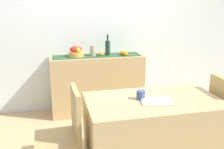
{
  "coord_description": "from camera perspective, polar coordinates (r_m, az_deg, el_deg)",
  "views": [
    {
      "loc": [
        -0.7,
        -2.76,
        1.65
      ],
      "look_at": [
        0.0,
        0.34,
        0.74
      ],
      "focal_mm": 41.41,
      "sensor_mm": 36.0,
      "label": 1
    }
  ],
  "objects": [
    {
      "name": "apple_center",
      "position": [
        3.77,
        -7.22,
        5.61
      ],
      "size": [
        0.07,
        0.07,
        0.07
      ],
      "primitive_type": "sphere",
      "color": "red",
      "rests_on": "fruit_bowl"
    },
    {
      "name": "fruit_bowl",
      "position": [
        3.77,
        -7.91,
        4.49
      ],
      "size": [
        0.22,
        0.22,
        0.07
      ],
      "primitive_type": "cylinder",
      "color": "gold",
      "rests_on": "table_runner"
    },
    {
      "name": "apple_front",
      "position": [
        3.81,
        -8.17,
        5.73
      ],
      "size": [
        0.08,
        0.08,
        0.08
      ],
      "primitive_type": "sphere",
      "color": "#B0341F",
      "rests_on": "fruit_bowl"
    },
    {
      "name": "dining_table",
      "position": [
        2.67,
        8.82,
        -12.89
      ],
      "size": [
        1.29,
        0.73,
        0.74
      ],
      "primitive_type": "cube",
      "color": "tan",
      "rests_on": "ground"
    },
    {
      "name": "orange_loose_near_bowl",
      "position": [
        3.79,
        2.97,
        4.65
      ],
      "size": [
        0.08,
        0.08,
        0.08
      ],
      "primitive_type": "sphere",
      "color": "orange",
      "rests_on": "sideboard_console"
    },
    {
      "name": "coffee_cup",
      "position": [
        2.5,
        6.39,
        -4.49
      ],
      "size": [
        0.09,
        0.09,
        0.08
      ],
      "primitive_type": "cylinder",
      "color": "#384E88",
      "rests_on": "dining_table"
    },
    {
      "name": "wine_bottle",
      "position": [
        3.82,
        -0.97,
        5.96
      ],
      "size": [
        0.07,
        0.07,
        0.31
      ],
      "color": "#173522",
      "rests_on": "sideboard_console"
    },
    {
      "name": "apple_right",
      "position": [
        3.7,
        -7.43,
        5.37
      ],
      "size": [
        0.07,
        0.07,
        0.07
      ],
      "primitive_type": "sphere",
      "color": "gold",
      "rests_on": "fruit_bowl"
    },
    {
      "name": "ceramic_vase",
      "position": [
        3.78,
        -4.27,
        5.27
      ],
      "size": [
        0.08,
        0.08,
        0.16
      ],
      "primitive_type": "cylinder",
      "color": "#A19783",
      "rests_on": "sideboard_console"
    },
    {
      "name": "orange_loose_end",
      "position": [
        3.85,
        2.32,
        4.8
      ],
      "size": [
        0.07,
        0.07,
        0.07
      ],
      "primitive_type": "sphere",
      "color": "orange",
      "rests_on": "sideboard_console"
    },
    {
      "name": "sideboard_console",
      "position": [
        3.92,
        -3.23,
        -2.14
      ],
      "size": [
        1.37,
        0.42,
        0.88
      ],
      "primitive_type": "cube",
      "color": "tan",
      "rests_on": "ground"
    },
    {
      "name": "ground_plane",
      "position": [
        3.29,
        1.3,
        -14.34
      ],
      "size": [
        6.4,
        6.4,
        0.02
      ],
      "primitive_type": "cube",
      "color": "tan",
      "rests_on": "ground"
    },
    {
      "name": "open_book",
      "position": [
        2.45,
        9.81,
        -5.84
      ],
      "size": [
        0.32,
        0.27,
        0.02
      ],
      "primitive_type": "cube",
      "rotation": [
        0.0,
        0.0,
        -0.23
      ],
      "color": "white",
      "rests_on": "dining_table"
    },
    {
      "name": "orange_loose_mid",
      "position": [
        3.77,
        -2.41,
        4.55
      ],
      "size": [
        0.07,
        0.07,
        0.07
      ],
      "primitive_type": "sphere",
      "color": "orange",
      "rests_on": "sideboard_console"
    },
    {
      "name": "room_wall_rear",
      "position": [
        4.01,
        -2.77,
        11.58
      ],
      "size": [
        6.4,
        0.06,
        2.7
      ],
      "primitive_type": "cube",
      "color": "silver",
      "rests_on": "ground"
    },
    {
      "name": "table_runner",
      "position": [
        3.81,
        -3.33,
        4.17
      ],
      "size": [
        1.29,
        0.32,
        0.01
      ],
      "primitive_type": "cube",
      "color": "#254B30",
      "rests_on": "sideboard_console"
    },
    {
      "name": "apple_left",
      "position": [
        3.73,
        -8.67,
        5.49
      ],
      "size": [
        0.08,
        0.08,
        0.08
      ],
      "primitive_type": "sphere",
      "color": "red",
      "rests_on": "fruit_bowl"
    }
  ]
}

